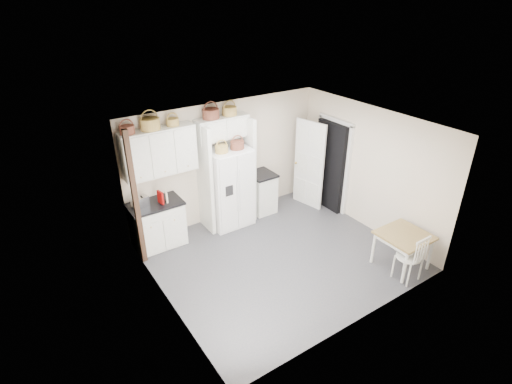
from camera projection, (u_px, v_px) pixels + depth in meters
floor at (280, 257)px, 7.70m from camera, size 4.50×4.50×0.00m
ceiling at (284, 127)px, 6.51m from camera, size 4.50×4.50×0.00m
wall_back at (226, 161)px, 8.59m from camera, size 4.50×0.00×4.50m
wall_left at (162, 237)px, 6.00m from camera, size 0.00×4.00×4.00m
wall_right at (369, 169)px, 8.22m from camera, size 0.00×4.00×4.00m
refrigerator at (229, 187)px, 8.44m from camera, size 0.89×0.72×1.73m
base_cab_left at (158, 225)px, 7.89m from camera, size 0.98×0.62×0.91m
base_cab_right at (261, 193)px, 9.11m from camera, size 0.51×0.61×0.90m
dining_table at (402, 250)px, 7.31m from camera, size 0.83×0.83×0.69m
windsor_chair at (409, 256)px, 6.92m from camera, size 0.48×0.44×0.97m
counter_left at (155, 204)px, 7.67m from camera, size 1.02×0.66×0.04m
counter_right at (261, 174)px, 8.90m from camera, size 0.55×0.65×0.04m
toaster at (140, 202)px, 7.47m from camera, size 0.33×0.24×0.21m
cookbook_red at (160, 197)px, 7.59m from camera, size 0.07×0.17×0.25m
cookbook_cream at (166, 197)px, 7.66m from camera, size 0.06×0.15×0.22m
basket_upper_a at (127, 130)px, 6.94m from camera, size 0.27×0.27×0.15m
basket_upper_b at (150, 124)px, 7.14m from camera, size 0.36×0.36×0.21m
basket_upper_c at (173, 122)px, 7.37m from camera, size 0.24×0.24×0.14m
basket_bridge_a at (211, 114)px, 7.75m from camera, size 0.34×0.34×0.19m
basket_bridge_b at (230, 111)px, 7.96m from camera, size 0.30×0.30×0.17m
basket_fridge_a at (222, 149)px, 7.85m from camera, size 0.27×0.27×0.14m
basket_fridge_b at (237, 145)px, 8.02m from camera, size 0.29×0.29×0.16m
upper_cabinet at (159, 152)px, 7.45m from camera, size 1.40×0.34×0.90m
bridge_cabinet at (222, 128)px, 8.01m from camera, size 1.12×0.34×0.45m
fridge_panel_left at (205, 180)px, 8.11m from camera, size 0.08×0.60×2.30m
fridge_panel_right at (247, 168)px, 8.61m from camera, size 0.08×0.60×2.30m
trim_post at (136, 200)px, 7.02m from camera, size 0.09×0.09×2.60m
doorway_void at (331, 166)px, 9.04m from camera, size 0.18×0.85×2.05m
door_slab at (309, 165)px, 9.11m from camera, size 0.21×0.79×2.05m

